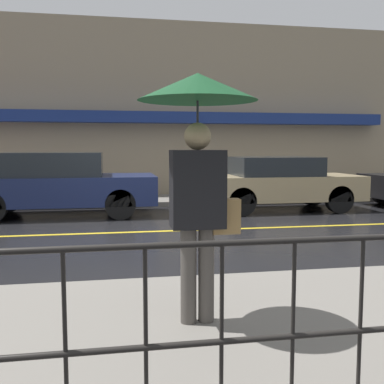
% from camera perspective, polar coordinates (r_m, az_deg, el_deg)
% --- Properties ---
extents(ground_plane, '(80.00, 80.00, 0.00)m').
position_cam_1_polar(ground_plane, '(8.91, -6.30, -5.06)').
color(ground_plane, black).
extents(sidewalk_near, '(28.00, 3.07, 0.14)m').
position_cam_1_polar(sidewalk_near, '(3.96, -0.98, -17.87)').
color(sidewalk_near, slate).
rests_on(sidewalk_near, ground_plane).
extents(sidewalk_far, '(28.00, 2.13, 0.14)m').
position_cam_1_polar(sidewalk_far, '(13.53, -7.65, -1.12)').
color(sidewalk_far, slate).
rests_on(sidewalk_far, ground_plane).
extents(lane_marking, '(25.20, 0.12, 0.01)m').
position_cam_1_polar(lane_marking, '(8.91, -6.30, -5.04)').
color(lane_marking, gold).
rests_on(lane_marking, ground_plane).
extents(building_storefront, '(28.00, 0.85, 5.67)m').
position_cam_1_polar(building_storefront, '(14.67, -8.01, 10.16)').
color(building_storefront, gray).
rests_on(building_storefront, ground_plane).
extents(railing_foreground, '(12.00, 0.04, 1.02)m').
position_cam_1_polar(railing_foreground, '(2.52, 3.80, -14.37)').
color(railing_foreground, black).
rests_on(railing_foreground, sidewalk_near).
extents(pedestrian, '(1.00, 1.00, 2.12)m').
position_cam_1_polar(pedestrian, '(3.78, 0.80, 7.67)').
color(pedestrian, '#4C4742').
rests_on(pedestrian, sidewalk_near).
extents(car_navy, '(4.54, 1.90, 1.54)m').
position_cam_1_polar(car_navy, '(11.32, -16.60, 1.04)').
color(car_navy, '#19234C').
rests_on(car_navy, ground_plane).
extents(car_tan, '(4.12, 1.79, 1.41)m').
position_cam_1_polar(car_tan, '(12.06, 10.95, 1.19)').
color(car_tan, tan).
rests_on(car_tan, ground_plane).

